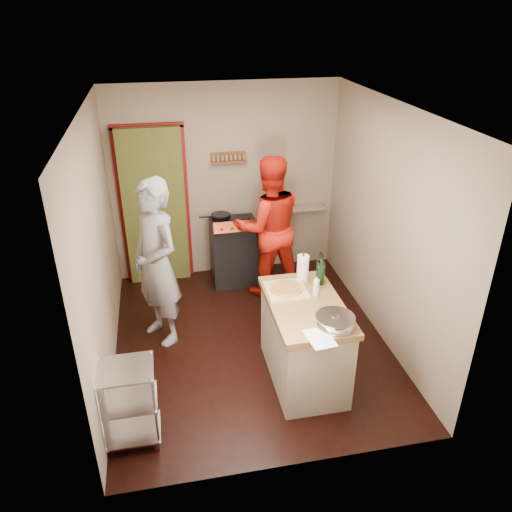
# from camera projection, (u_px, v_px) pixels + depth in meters

# --- Properties ---
(floor) EXTENTS (3.50, 3.50, 0.00)m
(floor) POSITION_uv_depth(u_px,v_px,m) (250.00, 340.00, 5.70)
(floor) COLOR black
(floor) RESTS_ON ground
(back_wall) EXTENTS (3.00, 0.44, 2.60)m
(back_wall) POSITION_uv_depth(u_px,v_px,m) (178.00, 197.00, 6.62)
(back_wall) COLOR gray
(back_wall) RESTS_ON ground
(left_wall) EXTENTS (0.04, 3.50, 2.60)m
(left_wall) POSITION_uv_depth(u_px,v_px,m) (98.00, 251.00, 4.84)
(left_wall) COLOR gray
(left_wall) RESTS_ON ground
(right_wall) EXTENTS (0.04, 3.50, 2.60)m
(right_wall) POSITION_uv_depth(u_px,v_px,m) (386.00, 226.00, 5.37)
(right_wall) COLOR gray
(right_wall) RESTS_ON ground
(ceiling) EXTENTS (3.00, 3.50, 0.02)m
(ceiling) POSITION_uv_depth(u_px,v_px,m) (249.00, 107.00, 4.51)
(ceiling) COLOR white
(ceiling) RESTS_ON back_wall
(stove) EXTENTS (0.60, 0.63, 1.00)m
(stove) POSITION_uv_depth(u_px,v_px,m) (234.00, 250.00, 6.75)
(stove) COLOR black
(stove) RESTS_ON ground
(wire_shelving) EXTENTS (0.48, 0.40, 0.80)m
(wire_shelving) POSITION_uv_depth(u_px,v_px,m) (129.00, 401.00, 4.23)
(wire_shelving) COLOR silver
(wire_shelving) RESTS_ON ground
(island) EXTENTS (0.70, 1.31, 1.20)m
(island) POSITION_uv_depth(u_px,v_px,m) (305.00, 339.00, 4.95)
(island) COLOR #BCB2A0
(island) RESTS_ON ground
(person_stripe) EXTENTS (0.75, 0.83, 1.90)m
(person_stripe) POSITION_uv_depth(u_px,v_px,m) (157.00, 264.00, 5.35)
(person_stripe) COLOR #AFB0B4
(person_stripe) RESTS_ON ground
(person_red) EXTENTS (0.93, 0.74, 1.84)m
(person_red) POSITION_uv_depth(u_px,v_px,m) (269.00, 227.00, 6.28)
(person_red) COLOR red
(person_red) RESTS_ON ground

